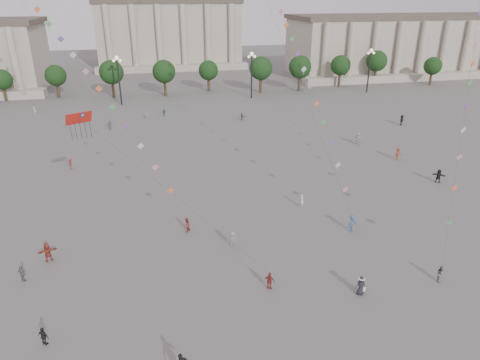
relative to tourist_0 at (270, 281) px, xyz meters
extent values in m
plane|color=#5D5A58|center=(0.93, 0.10, -0.80)|extent=(360.00, 360.00, 0.00)
cube|color=#AA9F8F|center=(75.93, 95.10, 7.20)|extent=(80.00, 22.00, 16.00)
cube|color=#4D4338|center=(75.93, 95.10, 15.80)|extent=(81.60, 22.44, 1.20)
cube|color=#AA9F8F|center=(75.93, 82.10, 0.20)|extent=(84.00, 4.00, 2.00)
cube|color=#AA9F8F|center=(0.93, 130.10, 9.20)|extent=(46.00, 30.00, 20.00)
cube|color=#4D4338|center=(0.93, 130.10, 19.80)|extent=(46.92, 30.60, 1.20)
cube|color=#AA9F8F|center=(0.93, 113.10, 0.20)|extent=(48.30, 4.00, 2.00)
cylinder|color=#332619|center=(-29.07, 78.10, 0.96)|extent=(0.70, 0.70, 3.52)
sphere|color=black|center=(-29.07, 78.10, 4.64)|extent=(5.12, 5.12, 5.12)
cylinder|color=#332619|center=(-17.07, 78.10, 0.96)|extent=(0.70, 0.70, 3.52)
sphere|color=black|center=(-17.07, 78.10, 4.64)|extent=(5.12, 5.12, 5.12)
cylinder|color=#332619|center=(-5.07, 78.10, 0.96)|extent=(0.70, 0.70, 3.52)
sphere|color=black|center=(-5.07, 78.10, 4.64)|extent=(5.12, 5.12, 5.12)
cylinder|color=#332619|center=(6.93, 78.10, 0.96)|extent=(0.70, 0.70, 3.52)
sphere|color=black|center=(6.93, 78.10, 4.64)|extent=(5.12, 5.12, 5.12)
cylinder|color=#332619|center=(18.93, 78.10, 0.96)|extent=(0.70, 0.70, 3.52)
sphere|color=black|center=(18.93, 78.10, 4.64)|extent=(5.12, 5.12, 5.12)
cylinder|color=#332619|center=(30.93, 78.10, 0.96)|extent=(0.70, 0.70, 3.52)
sphere|color=black|center=(30.93, 78.10, 4.64)|extent=(5.12, 5.12, 5.12)
cylinder|color=#332619|center=(42.93, 78.10, 0.96)|extent=(0.70, 0.70, 3.52)
sphere|color=black|center=(42.93, 78.10, 4.64)|extent=(5.12, 5.12, 5.12)
cylinder|color=#332619|center=(54.93, 78.10, 0.96)|extent=(0.70, 0.70, 3.52)
sphere|color=black|center=(54.93, 78.10, 4.64)|extent=(5.12, 5.12, 5.12)
cylinder|color=#332619|center=(66.93, 78.10, 0.96)|extent=(0.70, 0.70, 3.52)
sphere|color=black|center=(66.93, 78.10, 4.64)|extent=(5.12, 5.12, 5.12)
cylinder|color=#262628|center=(-14.07, 70.10, 4.20)|extent=(0.36, 0.36, 10.00)
sphere|color=#FFE5B2|center=(-14.07, 70.10, 9.40)|extent=(0.90, 0.90, 0.90)
sphere|color=#FFE5B2|center=(-14.77, 70.10, 8.80)|extent=(0.60, 0.60, 0.60)
sphere|color=#FFE5B2|center=(-13.37, 70.10, 8.80)|extent=(0.60, 0.60, 0.60)
cylinder|color=#262628|center=(15.93, 70.10, 4.20)|extent=(0.36, 0.36, 10.00)
sphere|color=#FFE5B2|center=(15.93, 70.10, 9.40)|extent=(0.90, 0.90, 0.90)
sphere|color=#FFE5B2|center=(15.23, 70.10, 8.80)|extent=(0.60, 0.60, 0.60)
sphere|color=#FFE5B2|center=(16.63, 70.10, 8.80)|extent=(0.60, 0.60, 0.60)
cylinder|color=#262628|center=(45.93, 70.10, 4.20)|extent=(0.36, 0.36, 10.00)
sphere|color=#FFE5B2|center=(45.93, 70.10, 9.40)|extent=(0.90, 0.90, 0.90)
sphere|color=#FFE5B2|center=(45.23, 70.10, 8.80)|extent=(0.60, 0.60, 0.60)
sphere|color=#FFE5B2|center=(46.63, 70.10, 8.80)|extent=(0.60, 0.60, 0.60)
imported|color=#37587D|center=(-5.34, 58.16, -0.04)|extent=(0.94, 0.84, 1.53)
imported|color=black|center=(27.86, 16.51, 0.12)|extent=(1.65, 1.52, 1.84)
imported|color=silver|center=(-8.77, 56.68, -0.01)|extent=(1.15, 1.50, 1.58)
imported|color=slate|center=(-1.71, 7.01, 0.09)|extent=(1.29, 0.95, 1.79)
imported|color=beige|center=(24.78, 33.25, 0.17)|extent=(1.89, 1.26, 1.95)
imported|color=brown|center=(27.30, 25.26, 0.17)|extent=(1.43, 1.12, 1.94)
imported|color=black|center=(38.18, 41.87, 0.16)|extent=(1.50, 1.77, 1.92)
imported|color=silver|center=(-31.24, 65.25, 0.01)|extent=(0.64, 0.71, 1.62)
imported|color=#5A5A5F|center=(9.41, 51.53, -0.03)|extent=(1.45, 1.18, 1.55)
imported|color=silver|center=(7.83, 13.59, 0.03)|extent=(0.65, 0.73, 1.67)
imported|color=slate|center=(-15.62, 50.98, 0.01)|extent=(1.02, 0.60, 1.63)
imported|color=maroon|center=(-19.88, 31.94, 0.00)|extent=(0.63, 1.06, 1.61)
imported|color=maroon|center=(0.00, 0.00, 0.00)|extent=(1.00, 0.85, 1.60)
imported|color=black|center=(-17.26, -2.53, -0.05)|extent=(0.94, 0.79, 1.50)
imported|color=#9C3D2A|center=(-18.86, 8.47, 0.12)|extent=(1.80, 1.00, 1.85)
imported|color=#5E5D62|center=(-20.46, 5.67, -0.03)|extent=(0.96, 0.83, 1.55)
imported|color=maroon|center=(-5.76, 11.02, -0.02)|extent=(0.94, 0.95, 1.55)
imported|color=#375A7C|center=(11.04, 7.30, 0.16)|extent=(1.40, 1.09, 1.91)
imported|color=slate|center=(14.69, -2.15, -0.06)|extent=(0.86, 0.91, 1.48)
imported|color=black|center=(7.12, -2.28, 0.05)|extent=(0.85, 0.57, 1.71)
cone|color=white|center=(7.12, -2.28, 0.82)|extent=(0.52, 0.52, 0.14)
cylinder|color=white|center=(7.12, -2.28, 0.76)|extent=(0.60, 0.60, 0.02)
cube|color=white|center=(7.37, -2.43, -0.25)|extent=(0.22, 0.10, 0.35)
cube|color=#B01C12|center=(-14.41, 8.93, 12.47)|extent=(2.19, 1.48, 1.02)
cube|color=#1B994D|center=(-14.76, 8.89, 12.72)|extent=(0.40, 0.33, 0.34)
cube|color=navy|center=(-14.06, 8.89, 12.72)|extent=(0.40, 0.33, 0.34)
sphere|color=gold|center=(-14.76, 8.85, 12.72)|extent=(0.20, 0.20, 0.20)
sphere|color=gold|center=(-14.06, 8.85, 12.72)|extent=(0.20, 0.20, 0.20)
cylinder|color=#3F3F3F|center=(-7.20, 4.47, 6.63)|extent=(0.02, 0.02, 20.58)
cylinder|color=#3F3F3F|center=(-20.33, 29.88, 18.42)|extent=(0.02, 0.02, 59.39)
cube|color=#F96D3A|center=(-7.08, 12.74, 3.26)|extent=(0.76, 0.25, 0.76)
cube|color=pink|center=(-8.41, 14.45, 5.31)|extent=(0.76, 0.25, 0.76)
cube|color=silver|center=(-9.73, 16.17, 7.21)|extent=(0.76, 0.25, 0.76)
cube|color=#824C99|center=(-11.05, 17.88, 9.02)|extent=(0.76, 0.25, 0.76)
cube|color=#4BA353|center=(-12.38, 19.59, 10.76)|extent=(0.76, 0.25, 0.76)
cube|color=#F96D3A|center=(-13.70, 21.31, 12.44)|extent=(0.76, 0.25, 0.76)
cube|color=pink|center=(-15.03, 23.02, 14.09)|extent=(0.76, 0.25, 0.76)
cube|color=silver|center=(-16.35, 24.74, 15.69)|extent=(0.76, 0.25, 0.76)
cube|color=#824C99|center=(-17.68, 26.45, 17.27)|extent=(0.76, 0.25, 0.76)
cube|color=#4BA353|center=(-19.00, 28.16, 18.83)|extent=(0.76, 0.25, 0.76)
cube|color=#F96D3A|center=(-20.33, 29.88, 20.36)|extent=(0.76, 0.25, 0.76)
cube|color=pink|center=(10.89, 9.24, 3.20)|extent=(0.76, 0.25, 0.76)
cube|color=silver|center=(10.73, 11.17, 5.21)|extent=(0.76, 0.25, 0.76)
cube|color=#824C99|center=(10.57, 13.11, 7.06)|extent=(0.76, 0.25, 0.76)
cube|color=#4BA353|center=(10.41, 15.05, 8.83)|extent=(0.76, 0.25, 0.76)
cube|color=#F96D3A|center=(10.25, 16.99, 10.52)|extent=(0.76, 0.25, 0.76)
cube|color=pink|center=(10.09, 18.93, 12.17)|extent=(0.76, 0.25, 0.76)
cube|color=silver|center=(9.93, 20.87, 13.78)|extent=(0.76, 0.25, 0.76)
cube|color=#824C99|center=(9.77, 22.80, 15.35)|extent=(0.76, 0.25, 0.76)
cube|color=#4BA353|center=(9.61, 24.74, 16.89)|extent=(0.76, 0.25, 0.76)
cube|color=#F96D3A|center=(9.45, 26.68, 18.41)|extent=(0.76, 0.25, 0.76)
cube|color=pink|center=(9.30, 28.62, 19.90)|extent=(0.76, 0.25, 0.76)
cylinder|color=#3F3F3F|center=(34.21, 22.82, 18.66)|extent=(0.02, 0.02, 72.88)
cube|color=#4BA353|center=(16.55, 0.22, 3.40)|extent=(0.76, 0.25, 0.76)
cube|color=#F96D3A|center=(18.41, 2.60, 5.57)|extent=(0.76, 0.25, 0.76)
cube|color=pink|center=(20.27, 4.98, 7.57)|extent=(0.76, 0.25, 0.76)
cube|color=silver|center=(22.12, 7.36, 9.47)|extent=(0.76, 0.25, 0.76)
cube|color=#824C99|center=(23.98, 9.74, 11.31)|extent=(0.76, 0.25, 0.76)
cube|color=#4BA353|center=(25.84, 12.12, 13.09)|extent=(0.76, 0.25, 0.76)
cube|color=#F96D3A|center=(27.70, 14.50, 14.82)|extent=(0.76, 0.25, 0.76)
cube|color=pink|center=(29.56, 16.88, 16.52)|extent=(0.76, 0.25, 0.76)
cube|color=silver|center=(31.42, 19.25, 18.18)|extent=(0.76, 0.25, 0.76)
cube|color=#824C99|center=(33.28, 21.63, 19.82)|extent=(0.76, 0.25, 0.76)
camera|label=1|loc=(-8.82, -28.09, 22.02)|focal=32.00mm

